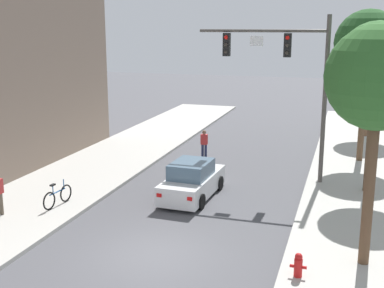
# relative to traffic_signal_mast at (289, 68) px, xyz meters

# --- Properties ---
(ground_plane) EXTENTS (120.00, 120.00, 0.00)m
(ground_plane) POSITION_rel_traffic_signal_mast_xyz_m (-2.97, -9.08, -5.31)
(ground_plane) COLOR #4C4C51
(sidewalk_right) EXTENTS (5.00, 60.00, 0.15)m
(sidewalk_right) POSITION_rel_traffic_signal_mast_xyz_m (3.53, -9.08, -5.23)
(sidewalk_right) COLOR #B2AFA8
(sidewalk_right) RESTS_ON ground
(traffic_signal_mast) EXTENTS (5.88, 0.38, 7.50)m
(traffic_signal_mast) POSITION_rel_traffic_signal_mast_xyz_m (0.00, 0.00, 0.00)
(traffic_signal_mast) COLOR #514C47
(traffic_signal_mast) RESTS_ON sidewalk_right
(car_lead_white) EXTENTS (1.97, 4.30, 1.60)m
(car_lead_white) POSITION_rel_traffic_signal_mast_xyz_m (-3.48, -3.39, -4.59)
(car_lead_white) COLOR silver
(car_lead_white) RESTS_ON ground
(pedestrian_crossing_road) EXTENTS (0.36, 0.22, 1.64)m
(pedestrian_crossing_road) POSITION_rel_traffic_signal_mast_xyz_m (-4.74, 2.83, -4.40)
(pedestrian_crossing_road) COLOR #232847
(pedestrian_crossing_road) RESTS_ON ground
(bicycle_leaning) EXTENTS (0.24, 1.77, 0.98)m
(bicycle_leaning) POSITION_rel_traffic_signal_mast_xyz_m (-8.17, -6.38, -4.77)
(bicycle_leaning) COLOR black
(bicycle_leaning) RESTS_ON sidewalk_left
(fire_hydrant) EXTENTS (0.48, 0.24, 0.72)m
(fire_hydrant) POSITION_rel_traffic_signal_mast_xyz_m (1.59, -9.50, -4.80)
(fire_hydrant) COLOR red
(fire_hydrant) RESTS_ON sidewalk_right
(street_tree_nearest) EXTENTS (2.99, 2.99, 7.10)m
(street_tree_nearest) POSITION_rel_traffic_signal_mast_xyz_m (3.39, -8.03, 0.39)
(street_tree_nearest) COLOR brown
(street_tree_nearest) RESTS_ON sidewalk_right
(street_tree_second) EXTENTS (3.17, 3.17, 7.24)m
(street_tree_second) POSITION_rel_traffic_signal_mast_xyz_m (3.65, -0.72, 0.45)
(street_tree_second) COLOR brown
(street_tree_second) RESTS_ON sidewalk_right
(street_tree_third) EXTENTS (3.42, 3.42, 7.87)m
(street_tree_third) POSITION_rel_traffic_signal_mast_xyz_m (3.40, 4.62, 0.96)
(street_tree_third) COLOR brown
(street_tree_third) RESTS_ON sidewalk_right
(street_tree_farthest) EXTENTS (3.35, 3.35, 7.01)m
(street_tree_farthest) POSITION_rel_traffic_signal_mast_xyz_m (3.83, 11.27, 0.14)
(street_tree_farthest) COLOR brown
(street_tree_farthest) RESTS_ON sidewalk_right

